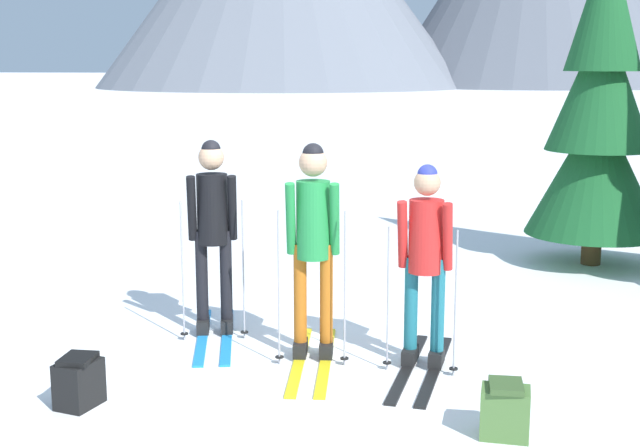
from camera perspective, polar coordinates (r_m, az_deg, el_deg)
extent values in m
plane|color=white|center=(7.61, -1.34, -8.24)|extent=(400.00, 400.00, 0.00)
cube|color=#1E84D1|center=(7.97, -6.19, -7.34)|extent=(0.46, 1.61, 0.02)
cube|color=#1E84D1|center=(7.97, -7.79, -7.36)|extent=(0.46, 1.61, 0.02)
cube|color=black|center=(8.04, -6.19, -6.65)|extent=(0.17, 0.28, 0.12)
cylinder|color=black|center=(7.91, -6.26, -3.44)|extent=(0.11, 0.11, 0.85)
cube|color=black|center=(8.05, -7.77, -6.67)|extent=(0.17, 0.28, 0.12)
cylinder|color=black|center=(7.92, -7.85, -3.46)|extent=(0.11, 0.11, 0.85)
cylinder|color=black|center=(7.79, -7.16, 1.00)|extent=(0.28, 0.28, 0.64)
sphere|color=tan|center=(7.73, -7.24, 4.42)|extent=(0.23, 0.23, 0.23)
sphere|color=black|center=(7.72, -7.25, 4.92)|extent=(0.17, 0.17, 0.17)
cylinder|color=black|center=(7.72, -5.84, 1.07)|extent=(0.12, 0.22, 0.60)
cylinder|color=black|center=(7.74, -8.51, 1.03)|extent=(0.12, 0.22, 0.60)
cylinder|color=#A5A5AD|center=(7.71, -5.11, -3.08)|extent=(0.02, 0.02, 1.27)
cylinder|color=black|center=(7.87, -5.04, -7.16)|extent=(0.07, 0.07, 0.01)
cylinder|color=#A5A5AD|center=(7.74, -9.12, -3.14)|extent=(0.02, 0.02, 1.27)
cylinder|color=black|center=(7.89, -8.99, -7.20)|extent=(0.07, 0.07, 0.01)
cube|color=#384C99|center=(7.95, -7.12, 1.43)|extent=(0.29, 0.22, 0.36)
cube|color=yellow|center=(7.28, 0.37, -9.04)|extent=(0.23, 1.68, 0.02)
cube|color=yellow|center=(7.29, -1.37, -9.00)|extent=(0.23, 1.68, 0.02)
cube|color=black|center=(7.35, 0.42, -8.27)|extent=(0.13, 0.27, 0.12)
cylinder|color=#B76019|center=(7.21, 0.42, -4.72)|extent=(0.11, 0.11, 0.86)
cube|color=black|center=(7.36, -1.31, -8.23)|extent=(0.13, 0.27, 0.12)
cylinder|color=#B76019|center=(7.22, -1.32, -4.69)|extent=(0.11, 0.11, 0.86)
cylinder|color=#238C42|center=(7.07, -0.46, 0.27)|extent=(0.28, 0.28, 0.65)
sphere|color=tan|center=(7.00, -0.46, 4.11)|extent=(0.23, 0.23, 0.23)
sphere|color=black|center=(7.00, -0.47, 4.68)|extent=(0.18, 0.18, 0.18)
cylinder|color=#238C42|center=(7.00, 0.98, 0.31)|extent=(0.10, 0.21, 0.62)
cylinder|color=#238C42|center=(7.03, -1.96, 0.35)|extent=(0.10, 0.21, 0.62)
cylinder|color=#A5A5AD|center=(7.00, 1.66, -4.37)|extent=(0.02, 0.02, 1.30)
cylinder|color=black|center=(7.18, 1.63, -8.91)|extent=(0.07, 0.07, 0.01)
cylinder|color=#A5A5AD|center=(7.04, -2.75, -4.29)|extent=(0.02, 0.02, 1.30)
cylinder|color=black|center=(7.21, -2.71, -8.81)|extent=(0.07, 0.07, 0.01)
cube|color=#384C99|center=(7.23, -0.37, 0.77)|extent=(0.27, 0.18, 0.36)
cube|color=black|center=(7.14, 7.62, -9.55)|extent=(0.28, 1.65, 0.02)
cube|color=black|center=(7.17, 5.85, -9.42)|extent=(0.28, 1.65, 0.02)
cube|color=black|center=(7.21, 7.74, -8.75)|extent=(0.14, 0.27, 0.12)
cylinder|color=#1E6B7A|center=(7.07, 7.83, -5.42)|extent=(0.11, 0.11, 0.79)
cube|color=black|center=(7.23, 5.99, -8.63)|extent=(0.14, 0.27, 0.12)
cylinder|color=#1E6B7A|center=(7.10, 6.06, -5.31)|extent=(0.11, 0.11, 0.79)
cylinder|color=red|center=(6.95, 7.05, -0.81)|extent=(0.28, 0.28, 0.59)
sphere|color=tan|center=(6.88, 7.13, 2.76)|extent=(0.21, 0.21, 0.21)
sphere|color=#2D389E|center=(6.87, 7.15, 3.29)|extent=(0.16, 0.16, 0.16)
cylinder|color=red|center=(6.87, 8.47, -0.85)|extent=(0.10, 0.20, 0.57)
cylinder|color=red|center=(6.92, 5.51, -0.70)|extent=(0.10, 0.20, 0.57)
cylinder|color=#A5A5AD|center=(6.86, 8.98, -5.27)|extent=(0.02, 0.02, 1.19)
cylinder|color=black|center=(7.03, 8.85, -9.47)|extent=(0.07, 0.07, 0.01)
cylinder|color=#A5A5AD|center=(6.94, 4.53, -5.00)|extent=(0.02, 0.02, 1.19)
cylinder|color=black|center=(7.10, 4.47, -9.16)|extent=(0.07, 0.07, 0.01)
cube|color=black|center=(7.11, 7.25, -0.31)|extent=(0.28, 0.19, 0.36)
cylinder|color=#51381E|center=(11.12, 17.62, -0.61)|extent=(0.24, 0.24, 0.77)
cone|color=#195628|center=(10.99, 17.86, 3.57)|extent=(1.66, 1.66, 1.63)
cone|color=#195628|center=(10.92, 18.17, 8.95)|extent=(1.26, 1.26, 1.63)
cone|color=#195628|center=(10.95, 18.46, 13.90)|extent=(0.90, 0.90, 1.63)
cube|color=black|center=(6.57, -15.71, -10.18)|extent=(0.31, 0.37, 0.34)
cube|color=black|center=(6.51, -15.79, -8.61)|extent=(0.22, 0.28, 0.04)
cube|color=#4C7238|center=(5.98, 12.18, -12.15)|extent=(0.34, 0.27, 0.34)
cube|color=#39562A|center=(5.91, 12.26, -10.45)|extent=(0.22, 0.28, 0.04)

